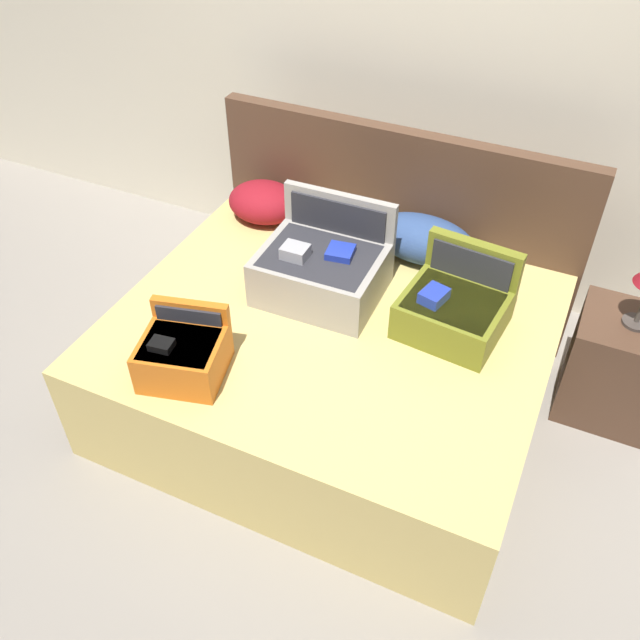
{
  "coord_description": "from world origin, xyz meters",
  "views": [
    {
      "loc": [
        0.89,
        -1.64,
        2.5
      ],
      "look_at": [
        0.0,
        0.28,
        0.63
      ],
      "focal_mm": 37.85,
      "sensor_mm": 36.0,
      "label": 1
    }
  ],
  "objects_px": {
    "hard_case_small": "(183,354)",
    "pillow_center_head": "(423,239)",
    "bed": "(331,363)",
    "pillow_near_headboard": "(264,202)",
    "nightstand": "(617,367)",
    "hard_case_large": "(322,269)",
    "hard_case_medium": "(454,307)"
  },
  "relations": [
    {
      "from": "hard_case_small",
      "to": "pillow_center_head",
      "type": "bearing_deg",
      "value": 47.92
    },
    {
      "from": "bed",
      "to": "pillow_near_headboard",
      "type": "xyz_separation_m",
      "value": [
        -0.66,
        0.6,
        0.37
      ]
    },
    {
      "from": "pillow_near_headboard",
      "to": "nightstand",
      "type": "height_order",
      "value": "pillow_near_headboard"
    },
    {
      "from": "pillow_near_headboard",
      "to": "hard_case_large",
      "type": "bearing_deg",
      "value": -39.05
    },
    {
      "from": "bed",
      "to": "nightstand",
      "type": "height_order",
      "value": "nightstand"
    },
    {
      "from": "hard_case_small",
      "to": "hard_case_large",
      "type": "bearing_deg",
      "value": 54.05
    },
    {
      "from": "hard_case_small",
      "to": "pillow_near_headboard",
      "type": "bearing_deg",
      "value": 88.47
    },
    {
      "from": "pillow_center_head",
      "to": "nightstand",
      "type": "height_order",
      "value": "pillow_center_head"
    },
    {
      "from": "hard_case_large",
      "to": "hard_case_small",
      "type": "xyz_separation_m",
      "value": [
        -0.28,
        -0.7,
        -0.03
      ]
    },
    {
      "from": "hard_case_medium",
      "to": "hard_case_small",
      "type": "bearing_deg",
      "value": -135.27
    },
    {
      "from": "hard_case_large",
      "to": "pillow_center_head",
      "type": "bearing_deg",
      "value": 52.51
    },
    {
      "from": "bed",
      "to": "hard_case_small",
      "type": "height_order",
      "value": "hard_case_small"
    },
    {
      "from": "hard_case_large",
      "to": "pillow_center_head",
      "type": "xyz_separation_m",
      "value": [
        0.33,
        0.45,
        -0.03
      ]
    },
    {
      "from": "hard_case_large",
      "to": "hard_case_small",
      "type": "height_order",
      "value": "hard_case_large"
    },
    {
      "from": "hard_case_medium",
      "to": "nightstand",
      "type": "height_order",
      "value": "hard_case_medium"
    },
    {
      "from": "nightstand",
      "to": "pillow_center_head",
      "type": "bearing_deg",
      "value": 175.23
    },
    {
      "from": "hard_case_small",
      "to": "pillow_center_head",
      "type": "distance_m",
      "value": 1.3
    },
    {
      "from": "hard_case_medium",
      "to": "nightstand",
      "type": "bearing_deg",
      "value": 31.41
    },
    {
      "from": "bed",
      "to": "pillow_center_head",
      "type": "height_order",
      "value": "pillow_center_head"
    },
    {
      "from": "pillow_center_head",
      "to": "pillow_near_headboard",
      "type": "bearing_deg",
      "value": -178.99
    },
    {
      "from": "bed",
      "to": "hard_case_medium",
      "type": "xyz_separation_m",
      "value": [
        0.49,
        0.19,
        0.38
      ]
    },
    {
      "from": "bed",
      "to": "hard_case_large",
      "type": "bearing_deg",
      "value": 126.09
    },
    {
      "from": "pillow_center_head",
      "to": "nightstand",
      "type": "distance_m",
      "value": 1.08
    },
    {
      "from": "bed",
      "to": "pillow_near_headboard",
      "type": "relative_size",
      "value": 4.99
    },
    {
      "from": "hard_case_small",
      "to": "nightstand",
      "type": "relative_size",
      "value": 0.71
    },
    {
      "from": "bed",
      "to": "hard_case_small",
      "type": "bearing_deg",
      "value": -127.18
    },
    {
      "from": "hard_case_small",
      "to": "nightstand",
      "type": "height_order",
      "value": "hard_case_small"
    },
    {
      "from": "pillow_center_head",
      "to": "hard_case_large",
      "type": "bearing_deg",
      "value": -126.35
    },
    {
      "from": "bed",
      "to": "nightstand",
      "type": "bearing_deg",
      "value": 23.64
    },
    {
      "from": "bed",
      "to": "nightstand",
      "type": "distance_m",
      "value": 1.33
    },
    {
      "from": "bed",
      "to": "hard_case_medium",
      "type": "bearing_deg",
      "value": 20.81
    },
    {
      "from": "hard_case_large",
      "to": "hard_case_small",
      "type": "bearing_deg",
      "value": -113.03
    }
  ]
}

